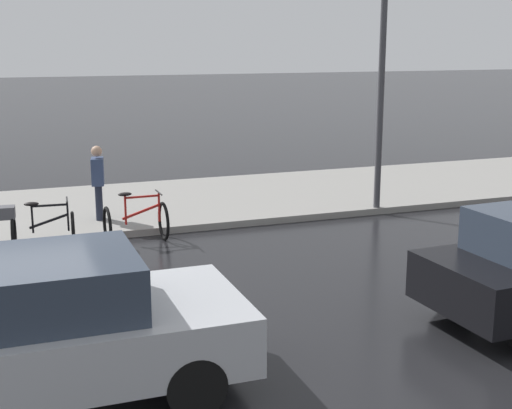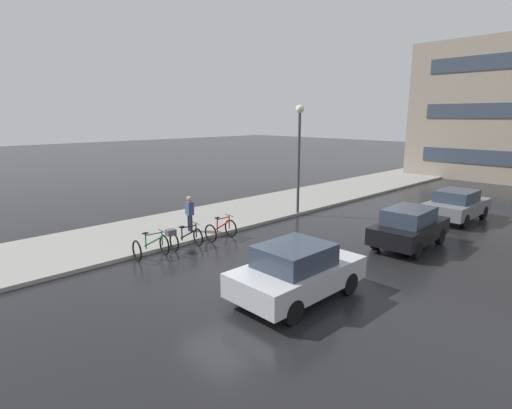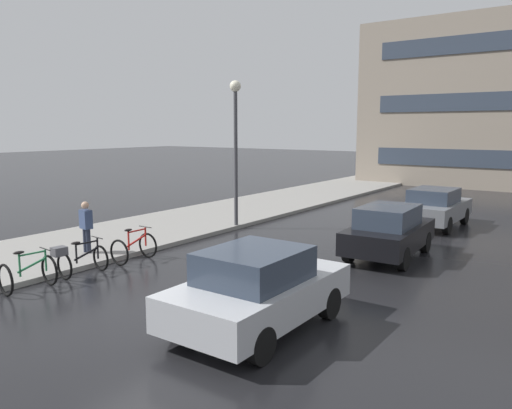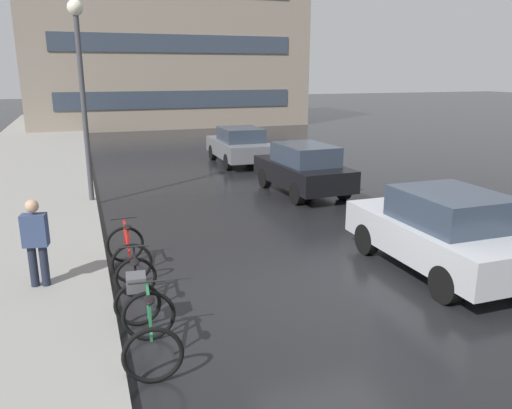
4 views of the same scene
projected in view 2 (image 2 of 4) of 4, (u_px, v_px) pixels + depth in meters
The scene contains 10 objects.
ground_plane at pixel (224, 278), 12.55m from camera, with size 140.00×140.00×0.00m, color black.
sidewalk_kerb at pixel (291, 201), 23.52m from camera, with size 4.80×60.00×0.14m, color gray.
bicycle_nearest at pixel (151, 247), 14.24m from camera, with size 0.85×1.16×0.99m.
bicycle_second at pixel (183, 237), 15.16m from camera, with size 0.79×1.39×0.94m.
bicycle_third at pixel (221, 230), 16.39m from camera, with size 0.77×1.14×0.99m.
car_silver at pixel (297, 271), 11.02m from camera, with size 1.98×3.91×1.57m.
car_black at pixel (409, 227), 15.41m from camera, with size 1.93×3.88×1.55m.
car_grey at pixel (457, 205), 19.41m from camera, with size 1.93×3.99×1.49m.
pedestrian at pixel (190, 213), 17.03m from camera, with size 0.44×0.31×1.67m.
streetlamp at pixel (299, 143), 19.72m from camera, with size 0.41×0.41×5.52m.
Camera 2 is at (9.16, -7.43, 4.97)m, focal length 28.00 mm.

